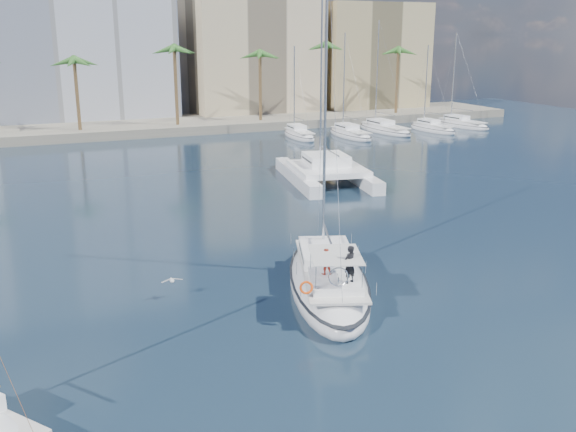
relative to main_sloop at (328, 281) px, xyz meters
name	(u,v)px	position (x,y,z in m)	size (l,w,h in m)	color
ground	(317,284)	(-0.08, 1.14, -0.56)	(160.00, 160.00, 0.00)	black
quay	(126,128)	(-0.08, 62.14, 0.04)	(120.00, 14.00, 1.20)	gray
building_modern	(19,27)	(-12.08, 74.14, 13.44)	(42.00, 16.00, 28.00)	white
building_beige	(252,54)	(21.92, 71.14, 9.44)	(20.00, 14.00, 20.00)	#C6B08E
building_tan_right	(367,59)	(41.92, 69.14, 8.44)	(18.00, 12.00, 18.00)	tan
palm_centre	(126,57)	(-0.08, 58.14, 9.72)	(3.60, 3.60, 12.30)	brown
palm_right	(358,54)	(33.92, 58.14, 9.72)	(3.60, 3.60, 12.30)	brown
main_sloop	(328,281)	(0.00, 0.00, 0.00)	(8.04, 13.15, 18.61)	white
catamaran	(326,169)	(11.60, 23.50, 0.62)	(8.85, 14.18, 19.13)	white
seagull	(172,280)	(-7.78, 2.09, 0.50)	(1.10, 0.47, 0.20)	silver
moored_yacht_a	(299,138)	(19.92, 48.14, -0.56)	(2.72, 9.35, 11.90)	white
moored_yacht_b	(350,137)	(26.42, 46.14, -0.56)	(3.14, 10.78, 13.72)	white
moored_yacht_c	(385,132)	(32.92, 48.14, -0.56)	(3.55, 12.21, 15.54)	white
moored_yacht_d	(432,131)	(39.42, 46.14, -0.56)	(2.72, 9.35, 11.90)	white
moored_yacht_e	(461,127)	(45.92, 48.14, -0.56)	(3.14, 10.78, 13.72)	white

